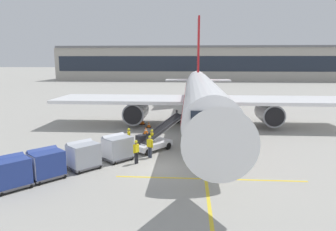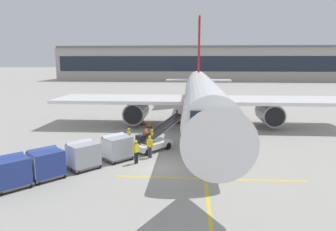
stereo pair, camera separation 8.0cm
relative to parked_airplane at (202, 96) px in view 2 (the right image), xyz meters
The scene contains 17 objects.
ground_plane 15.23m from the parked_airplane, 102.25° to the right, with size 600.00×600.00×0.00m, color #9E9B93.
parked_airplane is the anchor object (origin of this frame).
belt_loader 11.34m from the parked_airplane, 112.72° to the right, with size 4.33×5.05×2.70m.
baggage_cart_lead 14.86m from the parked_airplane, 117.12° to the right, with size 2.53×2.57×1.91m.
baggage_cart_second 17.52m from the parked_airplane, 119.59° to the right, with size 2.53×2.57×1.91m.
baggage_cart_third 20.01m from the parked_airplane, 121.17° to the right, with size 2.53×2.57×1.91m.
baggage_cart_fourth 22.08m from the parked_airplane, 122.03° to the right, with size 2.53×2.57×1.91m.
ground_crew_by_loader 13.29m from the parked_airplane, 109.35° to the right, with size 0.52×0.39×1.74m.
ground_crew_by_carts 11.43m from the parked_airplane, 113.38° to the right, with size 0.32×0.56×1.74m.
ground_crew_marshaller 12.05m from the parked_airplane, 122.98° to the right, with size 0.32×0.56×1.74m.
ground_crew_wingwalker 14.89m from the parked_airplane, 110.45° to the right, with size 0.41×0.49×1.74m.
safety_cone_engine_keepout 6.82m from the parked_airplane, 164.71° to the right, with size 0.56×0.56×0.64m.
safety_cone_wingtip 7.47m from the parked_airplane, behind, with size 0.68×0.68×0.77m.
safety_cone_nose_mark 8.01m from the parked_airplane, 141.01° to the right, with size 0.62×0.62×0.70m.
apron_guidance_line_lead_in 3.53m from the parked_airplane, 108.65° to the right, with size 0.20×110.00×0.01m.
apron_guidance_line_stop_bar 16.70m from the parked_airplane, 89.99° to the right, with size 12.00×0.20×0.01m.
terminal_building 82.52m from the parked_airplane, 87.78° to the left, with size 106.05×17.04×12.33m.
Camera 2 is at (1.92, -20.47, 7.38)m, focal length 33.15 mm.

